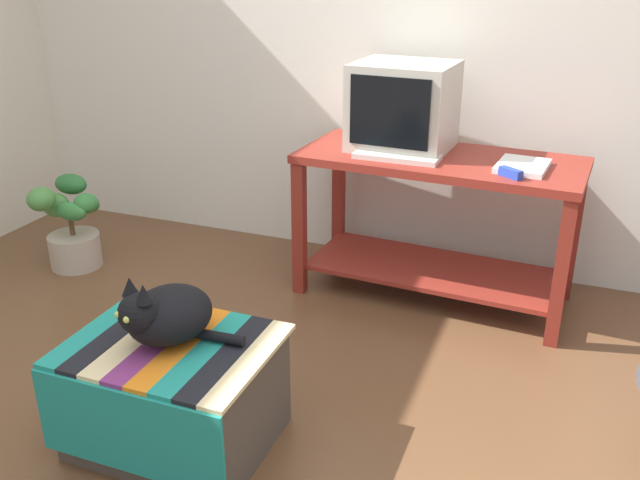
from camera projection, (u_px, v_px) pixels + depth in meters
name	position (u px, v px, depth m)	size (l,w,h in m)	color
back_wall	(407.00, 22.00, 3.55)	(8.00, 0.10, 2.60)	silver
desk	(437.00, 203.00, 3.37)	(1.37, 0.66, 0.74)	maroon
tv_monitor	(403.00, 107.00, 3.34)	(0.49, 0.44, 0.42)	#BCB7A8
keyboard	(397.00, 157.00, 3.23)	(0.40, 0.15, 0.02)	beige
book	(522.00, 166.00, 3.09)	(0.21, 0.27, 0.02)	white
ottoman_with_blanket	(175.00, 393.00, 2.43)	(0.70, 0.56, 0.41)	#4C4238
cat	(165.00, 314.00, 2.32)	(0.43, 0.38, 0.27)	black
potted_plant	(71.00, 226.00, 3.80)	(0.38, 0.38, 0.49)	#B7A893
stapler	(511.00, 173.00, 2.97)	(0.04, 0.11, 0.04)	#2342B7
pen	(510.00, 164.00, 3.15)	(0.01, 0.01, 0.14)	black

